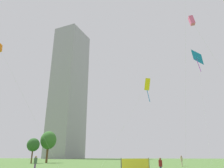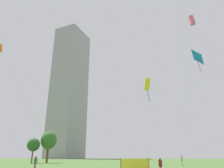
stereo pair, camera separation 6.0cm
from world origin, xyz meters
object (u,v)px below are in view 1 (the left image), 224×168
at_px(kite_flying_3, 198,58).
at_px(event_banner, 136,167).
at_px(park_tree_0, 48,140).
at_px(person_standing_0, 161,165).
at_px(person_standing_2, 182,160).
at_px(kite_flying_2, 147,85).
at_px(kite_flying_0, 192,21).
at_px(park_tree_1, 33,145).
at_px(kite_flying_1, 0,48).
at_px(distant_highrise_0, 69,90).
at_px(person_standing_1, 35,162).

relative_size(kite_flying_3, event_banner, 9.16).
relative_size(kite_flying_3, park_tree_0, 2.86).
bearing_deg(kite_flying_3, person_standing_0, -117.62).
height_order(person_standing_2, kite_flying_2, kite_flying_2).
xyz_separation_m(kite_flying_0, park_tree_1, (-35.54, 21.89, -16.78)).
height_order(person_standing_2, kite_flying_0, kite_flying_0).
height_order(person_standing_0, kite_flying_1, kite_flying_1).
height_order(park_tree_1, distant_highrise_0, distant_highrise_0).
bearing_deg(kite_flying_2, kite_flying_1, -153.18).
bearing_deg(kite_flying_2, person_standing_0, -88.05).
xyz_separation_m(person_standing_2, park_tree_1, (-33.67, 10.47, 3.27)).
bearing_deg(park_tree_0, kite_flying_0, -37.59).
bearing_deg(event_banner, park_tree_1, 131.72).
bearing_deg(kite_flying_0, person_standing_1, -170.78).
relative_size(person_standing_0, kite_flying_2, 0.11).
bearing_deg(distant_highrise_0, kite_flying_2, -47.67).
xyz_separation_m(person_standing_2, kite_flying_1, (-26.11, -15.81, 15.30)).
height_order(person_standing_1, distant_highrise_0, distant_highrise_0).
height_order(kite_flying_0, park_tree_1, kite_flying_0).
height_order(person_standing_1, kite_flying_0, kite_flying_0).
xyz_separation_m(park_tree_0, distant_highrise_0, (-27.30, 82.66, 41.64)).
bearing_deg(kite_flying_1, kite_flying_0, 8.92).
bearing_deg(park_tree_0, kite_flying_2, -36.57).
distance_m(distant_highrise_0, event_banner, 135.72).
distance_m(person_standing_0, park_tree_1, 40.59).
xyz_separation_m(person_standing_2, distant_highrise_0, (-58.94, 97.04, 46.25)).
relative_size(kite_flying_3, distant_highrise_0, 0.24).
bearing_deg(kite_flying_2, person_standing_2, 45.24).
xyz_separation_m(person_standing_1, kite_flying_1, (-7.02, -0.99, 15.33)).
xyz_separation_m(kite_flying_2, park_tree_0, (-26.45, 19.62, -7.68)).
distance_m(park_tree_0, distant_highrise_0, 96.50).
xyz_separation_m(kite_flying_3, park_tree_1, (-39.67, 7.71, -17.24)).
distance_m(person_standing_2, distant_highrise_0, 122.60).
relative_size(person_standing_2, kite_flying_0, 0.08).
relative_size(kite_flying_2, park_tree_0, 1.81).
distance_m(person_standing_2, park_tree_1, 35.41).
relative_size(kite_flying_1, kite_flying_2, 1.18).
bearing_deg(park_tree_1, person_standing_1, -60.04).
xyz_separation_m(person_standing_0, kite_flying_0, (6.64, 6.40, 20.19)).
bearing_deg(person_standing_2, person_standing_1, 132.22).
xyz_separation_m(person_standing_2, kite_flying_3, (6.00, 2.77, 20.51)).
bearing_deg(kite_flying_3, kite_flying_0, -106.23).
relative_size(person_standing_0, person_standing_1, 0.89).
height_order(person_standing_1, event_banner, person_standing_1).
bearing_deg(park_tree_1, kite_flying_1, -73.94).
xyz_separation_m(kite_flying_2, kite_flying_3, (11.19, 8.00, 8.22)).
height_order(person_standing_1, park_tree_0, park_tree_0).
bearing_deg(kite_flying_3, park_tree_0, 162.85).
bearing_deg(kite_flying_2, kite_flying_0, -41.18).
bearing_deg(person_standing_0, person_standing_1, -112.23).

